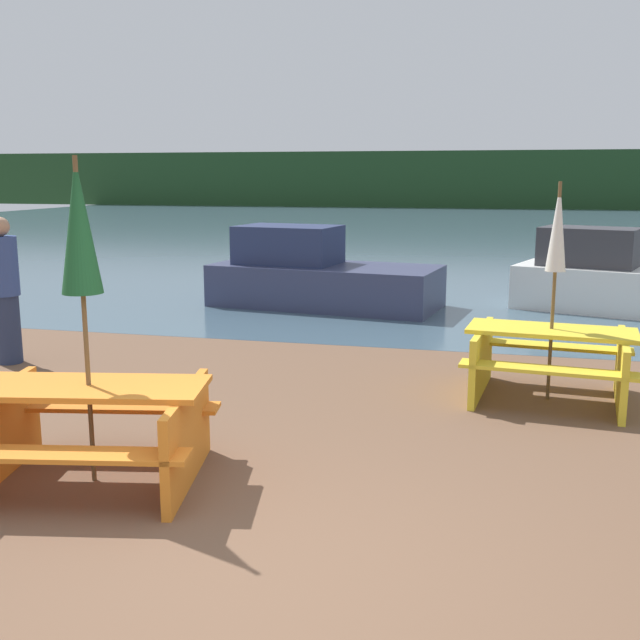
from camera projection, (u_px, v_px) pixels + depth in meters
The scene contains 10 objects.
ground_plane at pixel (261, 581), 4.37m from camera, with size 60.00×60.00×0.00m, color brown.
water at pixel (472, 227), 34.06m from camera, with size 60.00×50.00×0.00m.
far_treeline at pixel (484, 180), 52.77m from camera, with size 80.00×1.60×4.00m.
picnic_table_orange at pixel (91, 423), 5.73m from camera, with size 1.99×1.68×0.77m.
picnic_table_yellow at pixel (550, 357), 7.82m from camera, with size 1.83×1.55×0.76m.
umbrella_darkgreen at pixel (79, 229), 5.44m from camera, with size 0.30×0.30×2.47m.
umbrella_white at pixel (557, 232), 7.57m from camera, with size 0.21×0.21×2.27m.
boat at pixel (317, 277), 13.48m from camera, with size 4.22×2.26×1.43m.
boat_second at pixel (618, 281), 12.87m from camera, with size 3.88×2.47×1.43m.
person at pixel (5, 291), 9.28m from camera, with size 0.37×0.37×1.83m.
Camera 1 is at (1.27, -3.80, 2.33)m, focal length 42.00 mm.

